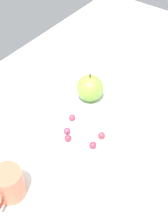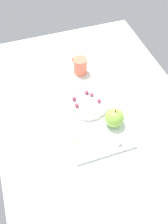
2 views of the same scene
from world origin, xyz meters
TOP-DOWN VIEW (x-y plane):
  - table at (0.00, 0.00)cm, footprint 137.14×84.68cm
  - platter at (-4.62, -2.44)cm, footprint 38.99×24.90cm
  - serving_dish at (-10.10, -1.69)cm, footprint 17.27×17.27cm
  - apple_whole at (2.35, 5.18)cm, footprint 7.97×7.97cm
  - apple_stem at (2.35, 5.18)cm, footprint 0.50×0.50cm
  - cheese_cube_0 at (11.90, 3.13)cm, footprint 2.83×2.83cm
  - cheese_cube_1 at (-21.43, 0.56)cm, footprint 2.92×2.92cm
  - cheese_cube_2 at (-22.26, -3.52)cm, footprint 2.78×2.78cm
  - cracker_0 at (10.47, -2.58)cm, footprint 4.72×4.72cm
  - cracker_1 at (-17.70, 7.23)cm, footprint 4.72×4.72cm
  - cracker_2 at (-0.42, -8.15)cm, footprint 4.72×4.72cm
  - cracker_3 at (3.93, -11.97)cm, footprint 4.72×4.72cm
  - grape_0 at (-13.40, -6.97)cm, footprint 1.98×1.78cm
  - grape_1 at (-9.57, -6.98)cm, footprint 1.98×1.78cm
  - grape_2 at (-15.28, -0.59)cm, footprint 1.98×1.78cm
  - grape_3 at (-13.51, 1.16)cm, footprint 1.98×1.78cm
  - grape_4 at (-9.01, 2.93)cm, footprint 1.98×1.78cm
  - apple_slice_0 at (-5.87, -1.63)cm, footprint 4.55×4.55cm
  - cup at (-33.18, 2.08)cm, footprint 9.73×6.80cm

SIDE VIEW (x-z plane):
  - table at x=0.00cm, z-range 0.00..3.92cm
  - platter at x=-4.62cm, z-range 3.92..5.70cm
  - cracker_0 at x=10.47cm, z-range 5.70..6.10cm
  - cracker_1 at x=-17.70cm, z-range 5.70..6.10cm
  - cracker_2 at x=-0.42cm, z-range 5.70..6.10cm
  - cracker_3 at x=3.93cm, z-range 5.70..6.10cm
  - serving_dish at x=-10.10cm, z-range 5.70..7.58cm
  - cheese_cube_0 at x=11.90cm, z-range 5.70..7.87cm
  - cheese_cube_1 at x=-21.43cm, z-range 5.70..7.87cm
  - cheese_cube_2 at x=-22.26cm, z-range 5.70..7.87cm
  - apple_slice_0 at x=-5.87cm, z-range 7.58..8.18cm
  - cup at x=-33.18cm, z-range 3.92..12.13cm
  - grape_3 at x=-13.51cm, z-range 7.58..9.18cm
  - grape_4 at x=-9.01cm, z-range 7.58..9.25cm
  - grape_2 at x=-15.28cm, z-range 7.58..9.34cm
  - grape_1 at x=-9.57cm, z-range 7.58..9.39cm
  - grape_0 at x=-13.40cm, z-range 7.58..9.40cm
  - apple_whole at x=2.35cm, z-range 5.70..13.67cm
  - apple_stem at x=2.35cm, z-range 13.67..14.87cm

